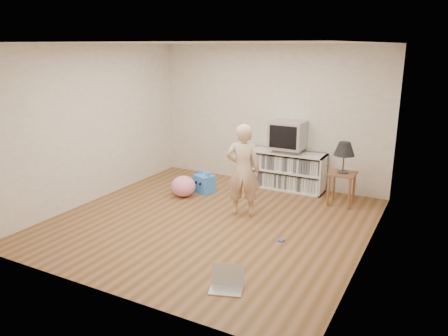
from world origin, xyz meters
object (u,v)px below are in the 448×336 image
at_px(media_unit, 287,170).
at_px(plush_blue, 204,183).
at_px(dvd_deck, 287,150).
at_px(laptop, 227,282).
at_px(person, 243,170).
at_px(side_table, 342,181).
at_px(plush_pink, 183,186).
at_px(crt_tv, 288,135).
at_px(table_lamp, 344,150).

bearing_deg(media_unit, plush_blue, -143.65).
height_order(dvd_deck, laptop, dvd_deck).
bearing_deg(laptop, person, 92.23).
xyz_separation_m(media_unit, side_table, (1.10, -0.39, 0.07)).
relative_size(person, plush_pink, 3.36).
bearing_deg(crt_tv, laptop, -79.99).
bearing_deg(media_unit, side_table, -19.32).
bearing_deg(media_unit, plush_pink, -138.64).
bearing_deg(plush_pink, laptop, -48.13).
xyz_separation_m(side_table, person, (-1.25, -1.17, 0.31)).
bearing_deg(laptop, plush_blue, 105.91).
relative_size(media_unit, side_table, 2.55).
xyz_separation_m(dvd_deck, table_lamp, (1.10, -0.37, 0.21)).
height_order(table_lamp, plush_pink, table_lamp).
relative_size(side_table, plush_blue, 1.33).
bearing_deg(side_table, crt_tv, 161.57).
distance_m(dvd_deck, plush_pink, 1.99).
bearing_deg(media_unit, person, -95.67).
bearing_deg(table_lamp, plush_blue, -167.38).
distance_m(media_unit, crt_tv, 0.67).
distance_m(person, plush_pink, 1.43).
bearing_deg(laptop, side_table, 62.76).
bearing_deg(dvd_deck, plush_pink, -138.99).
height_order(table_lamp, plush_blue, table_lamp).
relative_size(laptop, plush_blue, 1.04).
bearing_deg(laptop, plush_pink, 112.96).
relative_size(dvd_deck, person, 0.31).
xyz_separation_m(side_table, plush_blue, (-2.33, -0.52, -0.25)).
height_order(media_unit, plush_blue, media_unit).
bearing_deg(plush_blue, side_table, 34.58).
xyz_separation_m(plush_blue, plush_pink, (-0.21, -0.36, 0.02)).
bearing_deg(crt_tv, side_table, -18.43).
relative_size(dvd_deck, laptop, 1.05).
bearing_deg(plush_blue, media_unit, 58.30).
height_order(dvd_deck, person, person).
bearing_deg(plush_pink, crt_tv, 40.93).
height_order(laptop, plush_blue, plush_blue).
xyz_separation_m(table_lamp, person, (-1.25, -1.17, -0.22)).
distance_m(crt_tv, plush_pink, 2.09).
distance_m(media_unit, plush_pink, 1.93).
bearing_deg(plush_pink, person, -12.47).
xyz_separation_m(laptop, plush_pink, (-2.08, 2.32, 0.12)).
relative_size(media_unit, crt_tv, 2.33).
distance_m(media_unit, table_lamp, 1.31).
bearing_deg(plush_blue, plush_pink, -98.18).
xyz_separation_m(crt_tv, laptop, (0.63, -3.57, -0.95)).
relative_size(person, laptop, 3.36).
bearing_deg(media_unit, table_lamp, -19.32).
bearing_deg(table_lamp, side_table, 0.00).
bearing_deg(side_table, dvd_deck, 161.41).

